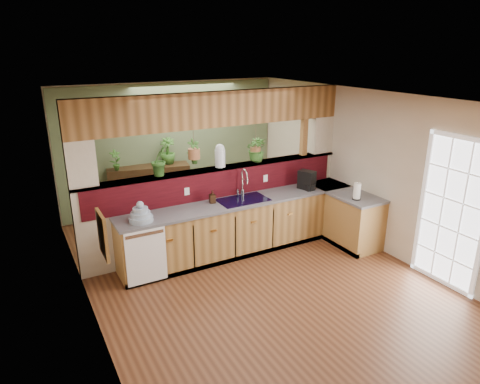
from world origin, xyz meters
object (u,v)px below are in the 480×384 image
soap_dispenser (212,197)px  shelving_console (150,191)px  faucet (243,182)px  glass_jar (220,156)px  paper_towel (357,192)px  coffee_maker (307,181)px  dish_stack (141,215)px

soap_dispenser → shelving_console: size_ratio=0.13×
faucet → glass_jar: glass_jar is taller
faucet → paper_towel: (1.53, -1.02, -0.12)m
faucet → coffee_maker: (1.15, -0.21, -0.10)m
glass_jar → shelving_console: 2.28m
dish_stack → shelving_console: dish_stack is taller
faucet → coffee_maker: size_ratio=1.45×
coffee_maker → paper_towel: (0.38, -0.81, -0.02)m
faucet → shelving_console: 2.41m
coffee_maker → soap_dispenser: bearing=153.2°
faucet → glass_jar: (-0.31, 0.22, 0.43)m
shelving_console → paper_towel: bearing=-40.6°
glass_jar → shelving_console: glass_jar is taller
soap_dispenser → paper_towel: paper_towel is taller
dish_stack → faucet: bearing=7.5°
soap_dispenser → shelving_console: (-0.36, 2.17, -0.50)m
coffee_maker → glass_jar: bearing=142.2°
faucet → glass_jar: bearing=144.9°
dish_stack → coffee_maker: 2.94m
dish_stack → shelving_console: size_ratio=0.22×
faucet → paper_towel: bearing=-33.7°
faucet → shelving_console: bearing=114.2°
faucet → dish_stack: bearing=-172.5°
faucet → paper_towel: size_ratio=1.59×
soap_dispenser → glass_jar: 0.69m
dish_stack → coffee_maker: size_ratio=1.06×
coffee_maker → paper_towel: size_ratio=1.10×
paper_towel → shelving_console: (-2.48, 3.14, -0.53)m
coffee_maker → glass_jar: (-1.46, 0.43, 0.53)m
dish_stack → glass_jar: (1.48, 0.45, 0.59)m
faucet → shelving_console: size_ratio=0.30×
faucet → dish_stack: faucet is taller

